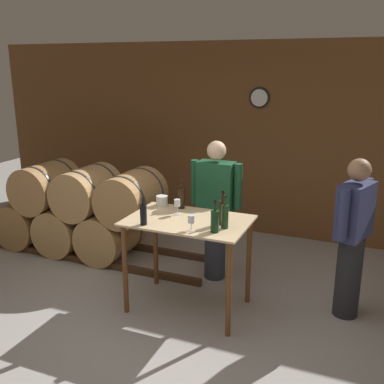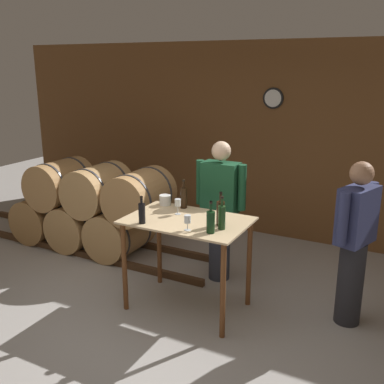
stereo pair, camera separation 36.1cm
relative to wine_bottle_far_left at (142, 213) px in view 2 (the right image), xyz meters
name	(u,v)px [view 2 (the right image)]	position (x,y,z in m)	size (l,w,h in m)	color
ground_plane	(154,330)	(0.25, -0.23, -1.05)	(14.00, 14.00, 0.00)	#9E9993
back_wall	(262,141)	(0.25, 2.66, 0.31)	(8.40, 0.08, 2.70)	brown
barrel_rack	(89,208)	(-1.55, 1.06, -0.49)	(4.00, 0.78, 1.16)	#4C331E
tasting_table	(187,236)	(0.33, 0.29, -0.27)	(1.18, 0.77, 0.94)	#D1B284
wine_bottle_far_left	(142,213)	(0.00, 0.00, 0.00)	(0.06, 0.06, 0.27)	black
wine_bottle_left	(184,197)	(0.12, 0.59, 0.01)	(0.07, 0.07, 0.31)	black
wine_bottle_center	(220,213)	(0.67, 0.29, 0.02)	(0.08, 0.08, 0.32)	black
wine_bottle_right	(211,221)	(0.68, 0.07, 0.00)	(0.08, 0.08, 0.29)	black
wine_bottle_far_right	(222,217)	(0.73, 0.20, 0.01)	(0.07, 0.07, 0.31)	#193819
wine_glass_near_left	(178,203)	(0.17, 0.39, 0.01)	(0.06, 0.06, 0.16)	silver
wine_glass_near_center	(188,220)	(0.47, 0.03, 0.00)	(0.06, 0.06, 0.14)	silver
ice_bucket	(165,200)	(-0.10, 0.59, -0.05)	(0.12, 0.12, 0.11)	white
person_host	(355,241)	(1.81, 0.75, -0.22)	(0.34, 0.56, 1.57)	#232328
person_visitor_with_scarf	(220,209)	(0.35, 1.03, -0.21)	(0.59, 0.24, 1.59)	#333847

